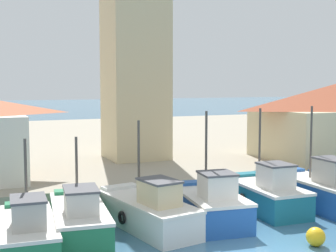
{
  "coord_description": "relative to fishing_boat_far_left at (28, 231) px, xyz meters",
  "views": [
    {
      "loc": [
        -9.21,
        -12.53,
        5.69
      ],
      "look_at": [
        0.16,
        9.45,
        3.5
      ],
      "focal_mm": 50.0,
      "sensor_mm": 36.0,
      "label": 1
    }
  ],
  "objects": [
    {
      "name": "quay_wharf",
      "position": [
        7.51,
        23.81,
        -0.17
      ],
      "size": [
        120.0,
        40.0,
        1.02
      ],
      "primitive_type": "cube",
      "color": "#9E937F",
      "rests_on": "ground"
    },
    {
      "name": "fishing_boat_far_left",
      "position": [
        0.0,
        0.0,
        0.0
      ],
      "size": [
        2.12,
        4.79,
        3.77
      ],
      "color": "#237A4C",
      "rests_on": "ground"
    },
    {
      "name": "fishing_boat_left_outer",
      "position": [
        1.91,
        0.68,
        0.03
      ],
      "size": [
        2.48,
        5.23,
        3.67
      ],
      "color": "#237A4C",
      "rests_on": "ground"
    },
    {
      "name": "fishing_boat_left_inner",
      "position": [
        4.6,
        0.59,
        0.05
      ],
      "size": [
        2.77,
        5.44,
        4.22
      ],
      "color": "silver",
      "rests_on": "ground"
    },
    {
      "name": "fishing_boat_mid_left",
      "position": [
        7.2,
        0.26,
        0.1
      ],
      "size": [
        2.62,
        4.45,
        4.55
      ],
      "color": "#2356A8",
      "rests_on": "ground"
    },
    {
      "name": "fishing_boat_center",
      "position": [
        10.38,
        0.96,
        0.09
      ],
      "size": [
        2.24,
        4.64,
        4.57
      ],
      "color": "#196B7F",
      "rests_on": "ground"
    },
    {
      "name": "fishing_boat_mid_right",
      "position": [
        12.9,
        0.39,
        0.15
      ],
      "size": [
        2.0,
        5.06,
        4.64
      ],
      "color": "#2356A8",
      "rests_on": "ground"
    },
    {
      "name": "clock_tower",
      "position": [
        7.84,
        11.34,
        8.84
      ],
      "size": [
        4.03,
        4.03,
        17.82
      ],
      "color": "beige",
      "rests_on": "quay_wharf"
    },
    {
      "name": "port_crane_near",
      "position": [
        11.0,
        17.28,
        8.11
      ],
      "size": [
        2.0,
        10.91,
        19.21
      ],
      "color": "#353539",
      "rests_on": "quay_wharf"
    },
    {
      "name": "mooring_buoy",
      "position": [
        9.3,
        -3.56,
        -0.34
      ],
      "size": [
        0.67,
        0.67,
        0.67
      ],
      "primitive_type": "sphere",
      "color": "gold",
      "rests_on": "ground"
    }
  ]
}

